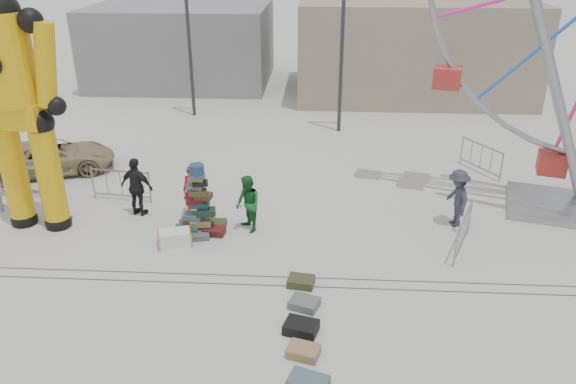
# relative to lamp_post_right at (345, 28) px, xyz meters

# --- Properties ---
(ground) EXTENTS (90.00, 90.00, 0.00)m
(ground) POSITION_rel_lamp_post_right_xyz_m (-3.09, -13.00, -4.48)
(ground) COLOR #9E9E99
(ground) RESTS_ON ground
(track_line_near) EXTENTS (40.00, 0.04, 0.01)m
(track_line_near) POSITION_rel_lamp_post_right_xyz_m (-3.09, -12.40, -4.48)
(track_line_near) COLOR #47443F
(track_line_near) RESTS_ON ground
(track_line_far) EXTENTS (40.00, 0.04, 0.01)m
(track_line_far) POSITION_rel_lamp_post_right_xyz_m (-3.09, -12.00, -4.48)
(track_line_far) COLOR #47443F
(track_line_far) RESTS_ON ground
(building_right) EXTENTS (12.00, 8.00, 5.00)m
(building_right) POSITION_rel_lamp_post_right_xyz_m (3.91, 7.00, -1.98)
(building_right) COLOR gray
(building_right) RESTS_ON ground
(building_left) EXTENTS (10.00, 8.00, 4.40)m
(building_left) POSITION_rel_lamp_post_right_xyz_m (-9.09, 9.00, -2.28)
(building_left) COLOR gray
(building_left) RESTS_ON ground
(lamp_post_right) EXTENTS (1.41, 0.25, 8.00)m
(lamp_post_right) POSITION_rel_lamp_post_right_xyz_m (0.00, 0.00, 0.00)
(lamp_post_right) COLOR #2D2D30
(lamp_post_right) RESTS_ON ground
(lamp_post_left) EXTENTS (1.41, 0.25, 8.00)m
(lamp_post_left) POSITION_rel_lamp_post_right_xyz_m (-7.00, 2.00, 0.00)
(lamp_post_left) COLOR #2D2D30
(lamp_post_left) RESTS_ON ground
(suitcase_tower) EXTENTS (1.51, 1.35, 2.16)m
(suitcase_tower) POSITION_rel_lamp_post_right_xyz_m (-4.41, -9.69, -3.88)
(suitcase_tower) COLOR #1A4950
(suitcase_tower) RESTS_ON ground
(crash_test_dummy) EXTENTS (3.03, 1.33, 7.61)m
(crash_test_dummy) POSITION_rel_lamp_post_right_xyz_m (-9.33, -9.57, -0.47)
(crash_test_dummy) COLOR black
(crash_test_dummy) RESTS_ON ground
(steamer_trunk) EXTENTS (1.05, 0.79, 0.44)m
(steamer_trunk) POSITION_rel_lamp_post_right_xyz_m (-4.98, -10.52, -4.26)
(steamer_trunk) COLOR silver
(steamer_trunk) RESTS_ON ground
(row_case_0) EXTENTS (0.72, 0.60, 0.22)m
(row_case_0) POSITION_rel_lamp_post_right_xyz_m (-1.33, -12.34, -4.37)
(row_case_0) COLOR #394020
(row_case_0) RESTS_ON ground
(row_case_1) EXTENTS (0.81, 0.73, 0.20)m
(row_case_1) POSITION_rel_lamp_post_right_xyz_m (-1.21, -13.24, -4.38)
(row_case_1) COLOR slate
(row_case_1) RESTS_ON ground
(row_case_2) EXTENTS (0.85, 0.72, 0.25)m
(row_case_2) POSITION_rel_lamp_post_right_xyz_m (-1.25, -14.17, -4.36)
(row_case_2) COLOR black
(row_case_2) RESTS_ON ground
(row_case_3) EXTENTS (0.77, 0.65, 0.21)m
(row_case_3) POSITION_rel_lamp_post_right_xyz_m (-1.18, -14.93, -4.38)
(row_case_3) COLOR #93724A
(row_case_3) RESTS_ON ground
(row_case_4) EXTENTS (0.89, 0.73, 0.21)m
(row_case_4) POSITION_rel_lamp_post_right_xyz_m (-1.05, -15.83, -4.38)
(row_case_4) COLOR #4A5F6A
(row_case_4) RESTS_ON ground
(barricade_dummy_a) EXTENTS (2.00, 0.33, 1.10)m
(barricade_dummy_a) POSITION_rel_lamp_post_right_xyz_m (-11.13, -7.46, -3.93)
(barricade_dummy_a) COLOR gray
(barricade_dummy_a) RESTS_ON ground
(barricade_dummy_b) EXTENTS (2.00, 0.17, 1.10)m
(barricade_dummy_b) POSITION_rel_lamp_post_right_xyz_m (-10.61, -7.66, -3.93)
(barricade_dummy_b) COLOR gray
(barricade_dummy_b) RESTS_ON ground
(barricade_dummy_c) EXTENTS (2.00, 0.34, 1.10)m
(barricade_dummy_c) POSITION_rel_lamp_post_right_xyz_m (-7.44, -7.71, -3.93)
(barricade_dummy_c) COLOR gray
(barricade_dummy_c) RESTS_ON ground
(barricade_wheel_front) EXTENTS (0.88, 1.88, 1.10)m
(barricade_wheel_front) POSITION_rel_lamp_post_right_xyz_m (3.09, -10.32, -3.93)
(barricade_wheel_front) COLOR gray
(barricade_wheel_front) RESTS_ON ground
(barricade_wheel_back) EXTENTS (1.10, 1.78, 1.10)m
(barricade_wheel_back) POSITION_rel_lamp_post_right_xyz_m (5.02, -4.53, -3.93)
(barricade_wheel_back) COLOR gray
(barricade_wheel_back) RESTS_ON ground
(pedestrian_red) EXTENTS (0.59, 0.39, 1.59)m
(pedestrian_red) POSITION_rel_lamp_post_right_xyz_m (-4.88, -8.50, -3.69)
(pedestrian_red) COLOR #AA182C
(pedestrian_red) RESTS_ON ground
(pedestrian_green) EXTENTS (1.01, 1.06, 1.73)m
(pedestrian_green) POSITION_rel_lamp_post_right_xyz_m (-3.00, -9.53, -3.62)
(pedestrian_green) COLOR #165B24
(pedestrian_green) RESTS_ON ground
(pedestrian_black) EXTENTS (1.19, 0.77, 1.89)m
(pedestrian_black) POSITION_rel_lamp_post_right_xyz_m (-6.56, -8.69, -3.54)
(pedestrian_black) COLOR black
(pedestrian_black) RESTS_ON ground
(pedestrian_grey) EXTENTS (0.85, 1.25, 1.79)m
(pedestrian_grey) POSITION_rel_lamp_post_right_xyz_m (3.20, -8.80, -3.59)
(pedestrian_grey) COLOR #2B2A38
(pedestrian_grey) RESTS_ON ground
(parked_suv) EXTENTS (4.74, 3.35, 1.20)m
(parked_suv) POSITION_rel_lamp_post_right_xyz_m (-10.75, -5.45, -3.88)
(parked_suv) COLOR #92845E
(parked_suv) RESTS_ON ground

